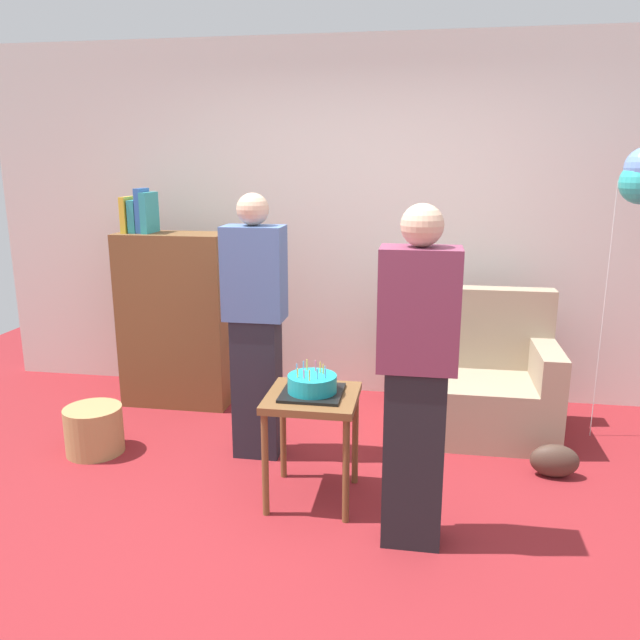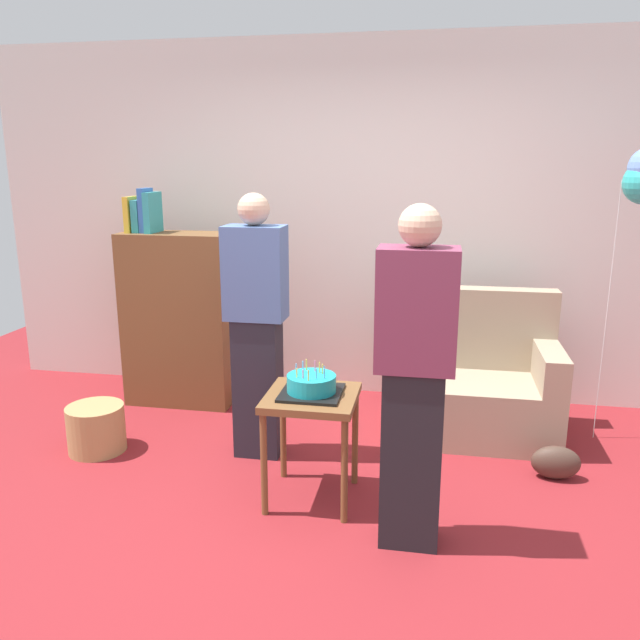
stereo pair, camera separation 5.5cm
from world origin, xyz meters
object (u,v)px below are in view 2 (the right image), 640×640
birthday_cake (311,385)px  person_holding_cake (414,379)px  bookshelf (178,317)px  handbag (556,462)px  person_blowing_candles (257,326)px  wicker_basket (96,428)px  couch (472,384)px  side_table (312,411)px

birthday_cake → person_holding_cake: 0.65m
bookshelf → handbag: (2.63, -0.79, -0.57)m
birthday_cake → handbag: birthday_cake is taller
birthday_cake → person_holding_cake: bearing=-30.1°
handbag → person_blowing_candles: bearing=179.5°
birthday_cake → wicker_basket: bearing=167.2°
couch → bookshelf: bearing=175.5°
side_table → wicker_basket: (-1.47, 0.33, -0.36)m
person_holding_cake → handbag: (0.81, 0.79, -0.73)m
person_holding_cake → handbag: person_holding_cake is taller
couch → person_blowing_candles: person_blowing_candles is taller
bookshelf → birthday_cake: 1.79m
bookshelf → wicker_basket: bookshelf is taller
person_blowing_candles → wicker_basket: (-1.03, -0.16, -0.68)m
side_table → person_holding_cake: person_holding_cake is taller
bookshelf → side_table: size_ratio=2.67×
person_holding_cake → handbag: size_ratio=5.82×
handbag → side_table: bearing=-160.8°
person_blowing_candles → person_holding_cake: 1.27m
couch → person_holding_cake: (-0.36, -1.40, 0.49)m
couch → handbag: couch is taller
person_blowing_candles → wicker_basket: bearing=-155.2°
side_table → person_blowing_candles: 0.73m
couch → birthday_cake: size_ratio=3.44×
person_blowing_candles → handbag: bearing=15.7°
person_holding_cake → wicker_basket: person_holding_cake is taller
bookshelf → handbag: 2.80m
person_blowing_candles → handbag: person_blowing_candles is taller
bookshelf → side_table: 1.80m
side_table → handbag: (1.36, 0.47, -0.41)m
couch → person_holding_cake: 1.53m
wicker_basket → handbag: wicker_basket is taller
birthday_cake → handbag: size_ratio=1.14×
handbag → couch: bearing=126.8°
couch → bookshelf: (-2.17, 0.17, 0.33)m
couch → person_blowing_candles: bearing=-155.9°
person_blowing_candles → person_holding_cake: (0.98, -0.80, 0.00)m
couch → birthday_cake: 1.45m
bookshelf → person_holding_cake: size_ratio=0.99×
birthday_cake → person_blowing_candles: size_ratio=0.20×
side_table → wicker_basket: bearing=167.2°
person_blowing_candles → person_holding_cake: size_ratio=1.00×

